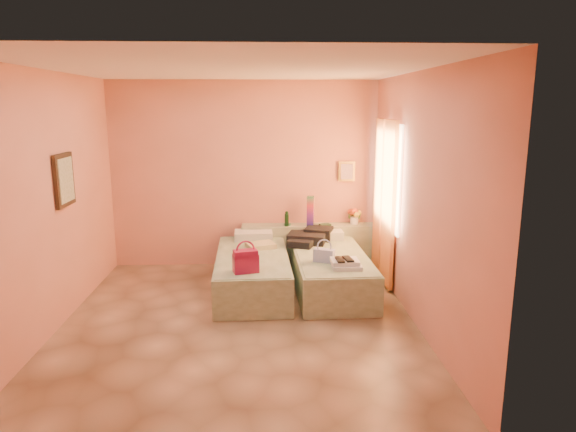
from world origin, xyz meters
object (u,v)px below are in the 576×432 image
(bed_right, at_px, (330,271))
(green_book, at_px, (325,225))
(bed_left, at_px, (253,273))
(water_bottle, at_px, (287,219))
(magenta_handbag, at_px, (246,261))
(towel_stack, at_px, (347,264))
(blue_handbag, at_px, (324,256))
(headboard_ledge, at_px, (309,245))
(flower_vase, at_px, (354,215))

(bed_right, xyz_separation_m, green_book, (0.04, 0.98, 0.41))
(bed_left, relative_size, water_bottle, 9.18)
(bed_left, distance_m, green_book, 1.52)
(bed_left, xyz_separation_m, green_book, (1.08, 0.98, 0.41))
(magenta_handbag, bearing_deg, towel_stack, -9.55)
(bed_left, relative_size, towel_stack, 5.71)
(bed_right, relative_size, blue_handbag, 7.72)
(magenta_handbag, relative_size, blue_handbag, 1.13)
(water_bottle, distance_m, towel_stack, 1.74)
(towel_stack, bearing_deg, blue_handbag, 134.09)
(water_bottle, bearing_deg, towel_stack, -67.52)
(green_book, height_order, towel_stack, green_book)
(headboard_ledge, distance_m, towel_stack, 1.72)
(blue_handbag, bearing_deg, magenta_handbag, -135.82)
(magenta_handbag, distance_m, towel_stack, 1.22)
(bed_right, height_order, flower_vase, flower_vase)
(bed_left, height_order, green_book, green_book)
(flower_vase, bearing_deg, magenta_handbag, -131.53)
(bed_right, xyz_separation_m, magenta_handbag, (-1.10, -0.73, 0.39))
(flower_vase, bearing_deg, water_bottle, -174.47)
(bed_left, height_order, flower_vase, flower_vase)
(green_book, bearing_deg, magenta_handbag, -141.30)
(bed_left, bearing_deg, green_book, 40.50)
(blue_handbag, bearing_deg, water_bottle, 130.92)
(bed_right, bearing_deg, magenta_handbag, -148.20)
(headboard_ledge, xyz_separation_m, water_bottle, (-0.35, -0.08, 0.43))
(bed_right, height_order, blue_handbag, blue_handbag)
(green_book, bearing_deg, towel_stack, -104.92)
(flower_vase, xyz_separation_m, magenta_handbag, (-1.60, -1.80, -0.16))
(bed_right, xyz_separation_m, water_bottle, (-0.54, 0.97, 0.51))
(bed_right, height_order, magenta_handbag, magenta_handbag)
(green_book, xyz_separation_m, magenta_handbag, (-1.14, -1.71, -0.03))
(green_book, bearing_deg, headboard_ledge, 146.19)
(water_bottle, distance_m, flower_vase, 1.05)
(green_book, height_order, flower_vase, flower_vase)
(bed_right, height_order, water_bottle, water_bottle)
(bed_left, xyz_separation_m, water_bottle, (0.50, 0.97, 0.51))
(green_book, height_order, blue_handbag, green_book)
(water_bottle, height_order, magenta_handbag, water_bottle)
(headboard_ledge, height_order, bed_left, headboard_ledge)
(green_book, relative_size, magenta_handbag, 0.55)
(water_bottle, xyz_separation_m, blue_handbag, (0.41, -1.34, -0.18))
(bed_right, bearing_deg, green_book, 85.90)
(headboard_ledge, relative_size, magenta_handbag, 7.00)
(bed_right, bearing_deg, towel_stack, -81.11)
(bed_left, relative_size, magenta_handbag, 6.83)
(bed_left, height_order, towel_stack, towel_stack)
(water_bottle, height_order, flower_vase, flower_vase)
(bed_left, bearing_deg, water_bottle, 61.06)
(green_book, distance_m, towel_stack, 1.61)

